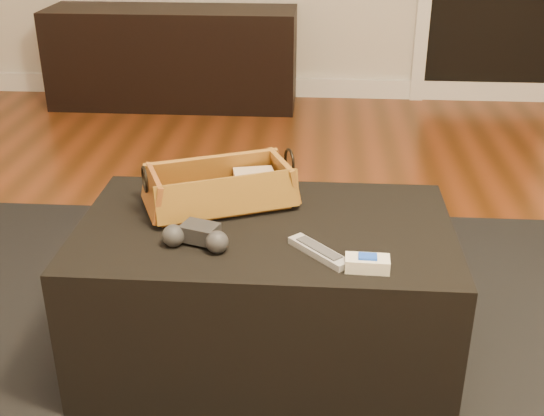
# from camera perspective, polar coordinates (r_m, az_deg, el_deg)

# --- Properties ---
(floor) EXTENTS (5.00, 5.50, 0.01)m
(floor) POSITION_cam_1_polar(r_m,az_deg,el_deg) (2.04, -3.53, -12.71)
(floor) COLOR brown
(floor) RESTS_ON ground
(baseboard) EXTENTS (5.00, 0.04, 0.12)m
(baseboard) POSITION_cam_1_polar(r_m,az_deg,el_deg) (4.48, 0.98, 10.09)
(baseboard) COLOR white
(baseboard) RESTS_ON floor
(media_cabinet) EXTENTS (1.49, 0.45, 0.58)m
(media_cabinet) POSITION_cam_1_polar(r_m,az_deg,el_deg) (4.30, -8.25, 12.35)
(media_cabinet) COLOR black
(media_cabinet) RESTS_ON floor
(area_rug) EXTENTS (2.60, 2.00, 0.01)m
(area_rug) POSITION_cam_1_polar(r_m,az_deg,el_deg) (2.01, -0.65, -12.99)
(area_rug) COLOR black
(area_rug) RESTS_ON floor
(ottoman) EXTENTS (1.00, 0.60, 0.42)m
(ottoman) POSITION_cam_1_polar(r_m,az_deg,el_deg) (1.92, -0.56, -7.01)
(ottoman) COLOR black
(ottoman) RESTS_ON area_rug
(tv_remote) EXTENTS (0.21, 0.15, 0.02)m
(tv_remote) POSITION_cam_1_polar(r_m,az_deg,el_deg) (1.90, -4.83, 0.67)
(tv_remote) COLOR black
(tv_remote) RESTS_ON wicker_basket
(cloth_bundle) EXTENTS (0.13, 0.10, 0.06)m
(cloth_bundle) POSITION_cam_1_polar(r_m,az_deg,el_deg) (1.97, -1.52, 2.25)
(cloth_bundle) COLOR tan
(cloth_bundle) RESTS_ON wicker_basket
(wicker_basket) EXTENTS (0.46, 0.35, 0.15)m
(wicker_basket) POSITION_cam_1_polar(r_m,az_deg,el_deg) (1.91, -4.37, 1.56)
(wicker_basket) COLOR #9C5C23
(wicker_basket) RESTS_ON ottoman
(game_controller) EXTENTS (0.18, 0.12, 0.06)m
(game_controller) POSITION_cam_1_polar(r_m,az_deg,el_deg) (1.71, -6.29, -2.36)
(game_controller) COLOR black
(game_controller) RESTS_ON ottoman
(silver_remote) EXTENTS (0.16, 0.16, 0.02)m
(silver_remote) POSITION_cam_1_polar(r_m,az_deg,el_deg) (1.67, 3.94, -3.65)
(silver_remote) COLOR #B8BAC1
(silver_remote) RESTS_ON ottoman
(cream_gadget) EXTENTS (0.11, 0.06, 0.04)m
(cream_gadget) POSITION_cam_1_polar(r_m,az_deg,el_deg) (1.62, 7.98, -4.60)
(cream_gadget) COLOR silver
(cream_gadget) RESTS_ON ottoman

